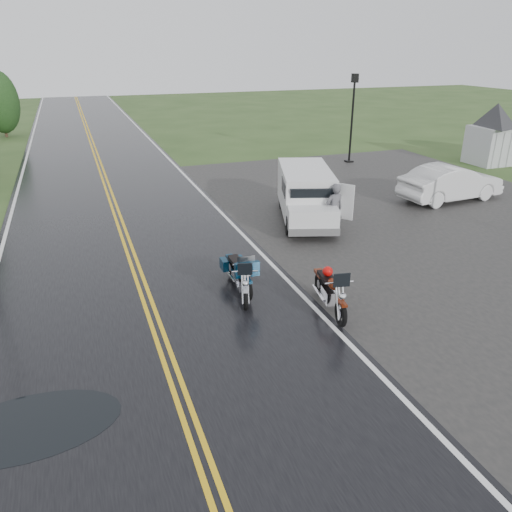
{
  "coord_description": "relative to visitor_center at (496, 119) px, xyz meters",
  "views": [
    {
      "loc": [
        -1.27,
        -9.07,
        6.0
      ],
      "look_at": [
        2.8,
        2.0,
        1.0
      ],
      "focal_mm": 35.0,
      "sensor_mm": 36.0,
      "label": 1
    }
  ],
  "objects": [
    {
      "name": "ground",
      "position": [
        -20.0,
        -12.0,
        -2.4
      ],
      "size": [
        120.0,
        120.0,
        0.0
      ],
      "primitive_type": "plane",
      "color": "#2D471E",
      "rests_on": "ground"
    },
    {
      "name": "person_at_van",
      "position": [
        -13.32,
        -7.0,
        -1.5
      ],
      "size": [
        0.69,
        0.48,
        1.79
      ],
      "primitive_type": "imported",
      "rotation": [
        0.0,
        0.0,
        3.23
      ],
      "color": "#4F4F54",
      "rests_on": "ground"
    },
    {
      "name": "visitor_center",
      "position": [
        0.0,
        0.0,
        0.0
      ],
      "size": [
        16.0,
        10.0,
        4.8
      ],
      "primitive_type": null,
      "color": "#A8AAAD",
      "rests_on": "ground"
    },
    {
      "name": "tree_left_far",
      "position": [
        -25.5,
        18.54,
        -0.48
      ],
      "size": [
        2.49,
        2.49,
        3.83
      ],
      "primitive_type": null,
      "color": "#1E3D19",
      "rests_on": "ground"
    },
    {
      "name": "van_white",
      "position": [
        -14.7,
        -6.48,
        -1.45
      ],
      "size": [
        3.26,
        5.18,
        1.91
      ],
      "primitive_type": null,
      "rotation": [
        0.0,
        0.0,
        -0.32
      ],
      "color": "silver",
      "rests_on": "ground"
    },
    {
      "name": "motorcycle_red",
      "position": [
        -16.04,
        -12.43,
        -1.77
      ],
      "size": [
        1.12,
        2.23,
        1.26
      ],
      "primitive_type": null,
      "rotation": [
        0.0,
        0.0,
        -0.17
      ],
      "color": "#521909",
      "rests_on": "ground"
    },
    {
      "name": "motorcycle_silver",
      "position": [
        -17.82,
        -10.95,
        -1.82
      ],
      "size": [
        1.22,
        2.1,
        1.17
      ],
      "primitive_type": null,
      "rotation": [
        0.0,
        0.0,
        -0.27
      ],
      "color": "#AAABB2",
      "rests_on": "ground"
    },
    {
      "name": "road",
      "position": [
        -20.0,
        -2.0,
        -2.38
      ],
      "size": [
        8.0,
        100.0,
        0.04
      ],
      "primitive_type": "cube",
      "color": "black",
      "rests_on": "ground"
    },
    {
      "name": "sedan_white",
      "position": [
        -6.78,
        -4.97,
        -1.67
      ],
      "size": [
        4.53,
        1.85,
        1.46
      ],
      "primitive_type": "imported",
      "rotation": [
        0.0,
        0.0,
        1.64
      ],
      "color": "silver",
      "rests_on": "ground"
    },
    {
      "name": "lamp_post_far_right",
      "position": [
        -6.97,
        2.92,
        -0.05
      ],
      "size": [
        0.4,
        0.4,
        4.69
      ],
      "primitive_type": null,
      "color": "black",
      "rests_on": "ground"
    },
    {
      "name": "motorcycle_teal",
      "position": [
        -17.61,
        -10.51,
        -1.82
      ],
      "size": [
        0.76,
        1.99,
        1.17
      ],
      "primitive_type": null,
      "rotation": [
        0.0,
        0.0,
        -0.02
      ],
      "color": "#052239",
      "rests_on": "ground"
    },
    {
      "name": "parking_pad",
      "position": [
        -9.0,
        -7.0,
        -2.38
      ],
      "size": [
        14.0,
        24.0,
        0.03
      ],
      "primitive_type": "cube",
      "color": "black",
      "rests_on": "ground"
    }
  ]
}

